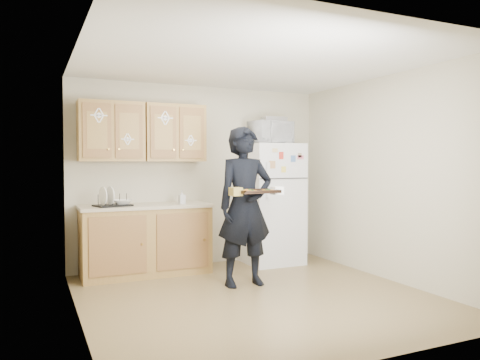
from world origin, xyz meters
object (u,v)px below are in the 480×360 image
object	(u,v)px
refrigerator	(272,204)
microwave	(270,133)
person	(245,206)
baking_tray	(257,192)
dish_rack	(113,200)

from	to	relation	value
refrigerator	microwave	bearing A→B (deg)	-135.39
refrigerator	microwave	world-z (taller)	microwave
person	refrigerator	bearing A→B (deg)	47.72
baking_tray	microwave	bearing A→B (deg)	55.91
refrigerator	microwave	size ratio (longest dim) A/B	3.04
refrigerator	baking_tray	size ratio (longest dim) A/B	3.82
baking_tray	person	bearing A→B (deg)	90.11
baking_tray	dish_rack	distance (m)	1.84
refrigerator	person	world-z (taller)	person
baking_tray	refrigerator	bearing A→B (deg)	55.39
refrigerator	dish_rack	bearing A→B (deg)	-179.48
refrigerator	baking_tray	world-z (taller)	refrigerator
person	dish_rack	xyz separation A→B (m)	(-1.36, 0.93, 0.06)
refrigerator	person	xyz separation A→B (m)	(-0.86, -0.95, 0.08)
refrigerator	dish_rack	size ratio (longest dim) A/B	4.15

